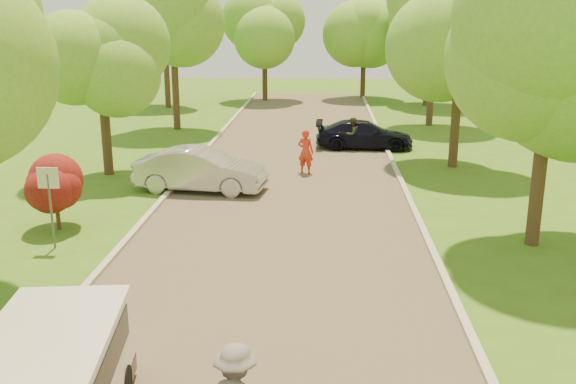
% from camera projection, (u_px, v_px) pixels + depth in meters
% --- Properties ---
extents(ground, '(100.00, 100.00, 0.00)m').
position_uv_depth(ground, '(259.00, 325.00, 12.68)').
color(ground, '#3F6217').
rests_on(ground, ground).
extents(road, '(8.00, 60.00, 0.01)m').
position_uv_depth(road, '(284.00, 207.00, 20.37)').
color(road, '#4C4438').
rests_on(road, ground).
extents(curb_left, '(0.18, 60.00, 0.12)m').
position_uv_depth(curb_left, '(159.00, 203.00, 20.58)').
color(curb_left, '#B2AD9E').
rests_on(curb_left, ground).
extents(curb_right, '(0.18, 60.00, 0.12)m').
position_uv_depth(curb_right, '(413.00, 208.00, 20.14)').
color(curb_right, '#B2AD9E').
rests_on(curb_right, ground).
extents(street_sign, '(0.55, 0.06, 2.17)m').
position_uv_depth(street_sign, '(49.00, 191.00, 16.42)').
color(street_sign, '#59595E').
rests_on(street_sign, ground).
extents(red_shrub, '(1.70, 1.70, 1.95)m').
position_uv_depth(red_shrub, '(56.00, 192.00, 18.02)').
color(red_shrub, '#382619').
rests_on(red_shrub, ground).
extents(tree_l_midb, '(4.30, 4.20, 6.62)m').
position_uv_depth(tree_l_midb, '(105.00, 52.00, 23.36)').
color(tree_l_midb, '#382619').
rests_on(tree_l_midb, ground).
extents(tree_l_far, '(4.92, 4.80, 7.79)m').
position_uv_depth(tree_l_far, '(177.00, 23.00, 32.72)').
color(tree_l_far, '#382619').
rests_on(tree_l_far, ground).
extents(tree_r_mida, '(5.13, 5.00, 7.95)m').
position_uv_depth(tree_r_mida, '(564.00, 31.00, 15.62)').
color(tree_r_mida, '#382619').
rests_on(tree_r_mida, ground).
extents(tree_r_midb, '(4.51, 4.40, 7.01)m').
position_uv_depth(tree_r_midb, '(466.00, 42.00, 24.47)').
color(tree_r_midb, '#382619').
rests_on(tree_r_midb, ground).
extents(tree_r_far, '(5.33, 5.20, 8.34)m').
position_uv_depth(tree_r_far, '(440.00, 16.00, 33.80)').
color(tree_r_far, '#382619').
rests_on(tree_r_far, ground).
extents(tree_bg_a, '(5.12, 5.00, 7.72)m').
position_uv_depth(tree_bg_a, '(168.00, 24.00, 40.58)').
color(tree_bg_a, '#382619').
rests_on(tree_bg_a, ground).
extents(tree_bg_b, '(5.12, 5.00, 7.95)m').
position_uv_depth(tree_bg_b, '(434.00, 20.00, 41.52)').
color(tree_bg_b, '#382619').
rests_on(tree_bg_b, ground).
extents(tree_bg_c, '(4.92, 4.80, 7.33)m').
position_uv_depth(tree_bg_c, '(267.00, 28.00, 44.18)').
color(tree_bg_c, '#382619').
rests_on(tree_bg_c, ground).
extents(tree_bg_d, '(5.12, 5.00, 7.72)m').
position_uv_depth(tree_bg_d, '(368.00, 23.00, 45.65)').
color(tree_bg_d, '#382619').
rests_on(tree_bg_d, ground).
extents(silver_sedan, '(4.67, 2.14, 1.48)m').
position_uv_depth(silver_sedan, '(200.00, 170.00, 22.09)').
color(silver_sedan, '#ACABB0').
rests_on(silver_sedan, ground).
extents(dark_sedan, '(4.42, 1.85, 1.27)m').
position_uv_depth(dark_sedan, '(364.00, 135.00, 29.14)').
color(dark_sedan, black).
rests_on(dark_sedan, ground).
extents(person_striped, '(0.73, 0.60, 1.72)m').
position_uv_depth(person_striped, '(306.00, 152.00, 24.45)').
color(person_striped, red).
rests_on(person_striped, ground).
extents(person_olive, '(0.92, 0.92, 1.50)m').
position_uv_depth(person_olive, '(352.00, 134.00, 28.62)').
color(person_olive, '#323520').
rests_on(person_olive, ground).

